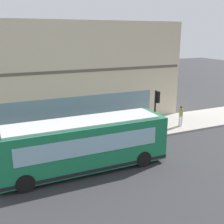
{
  "coord_description": "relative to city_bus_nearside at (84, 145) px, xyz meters",
  "views": [
    {
      "loc": [
        -14.59,
        6.25,
        7.92
      ],
      "look_at": [
        3.18,
        -1.6,
        2.37
      ],
      "focal_mm": 44.26,
      "sensor_mm": 36.0,
      "label": 1
    }
  ],
  "objects": [
    {
      "name": "sidewalk_curb",
      "position": [
        5.0,
        -1.65,
        -1.48
      ],
      "size": [
        4.72,
        40.0,
        0.15
      ],
      "primitive_type": "cube",
      "color": "#9E9991",
      "rests_on": "ground"
    },
    {
      "name": "pedestrian_by_light_pole",
      "position": [
        4.58,
        0.54,
        -0.5
      ],
      "size": [
        0.32,
        0.32,
        1.59
      ],
      "color": "#8C3F8C",
      "rests_on": "sidewalk_curb"
    },
    {
      "name": "pedestrian_near_building_entrance",
      "position": [
        3.91,
        -10.06,
        -0.34
      ],
      "size": [
        0.32,
        0.32,
        1.82
      ],
      "color": "silver",
      "rests_on": "sidewalk_curb"
    },
    {
      "name": "newspaper_vending_box",
      "position": [
        4.93,
        -7.41,
        -0.95
      ],
      "size": [
        0.44,
        0.42,
        0.9
      ],
      "color": "#BF3F19",
      "rests_on": "sidewalk_curb"
    },
    {
      "name": "ground",
      "position": [
        0.04,
        -1.65,
        -1.55
      ],
      "size": [
        120.0,
        120.0,
        0.0
      ],
      "primitive_type": "plane",
      "color": "#2D2D30"
    },
    {
      "name": "traffic_light_near_corner",
      "position": [
        3.26,
        -7.1,
        1.05
      ],
      "size": [
        0.32,
        0.49,
        3.52
      ],
      "color": "black",
      "rests_on": "sidewalk_curb"
    },
    {
      "name": "city_bus_nearside",
      "position": [
        0.0,
        0.0,
        0.0
      ],
      "size": [
        2.64,
        10.05,
        3.07
      ],
      "color": "#197247",
      "rests_on": "ground"
    },
    {
      "name": "fire_hydrant",
      "position": [
        5.97,
        -7.94,
        -1.04
      ],
      "size": [
        0.35,
        0.35,
        0.74
      ],
      "color": "yellow",
      "rests_on": "sidewalk_curb"
    },
    {
      "name": "building_corner",
      "position": [
        11.6,
        -1.65,
        2.92
      ],
      "size": [
        8.55,
        20.95,
        8.96
      ],
      "color": "beige",
      "rests_on": "ground"
    }
  ]
}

